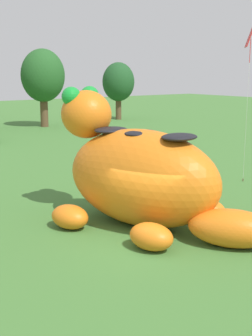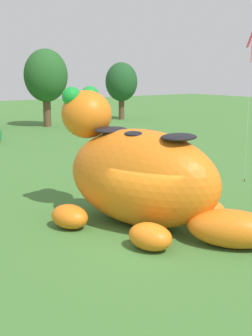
# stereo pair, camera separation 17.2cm
# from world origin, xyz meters

# --- Properties ---
(ground_plane) EXTENTS (160.00, 160.00, 0.00)m
(ground_plane) POSITION_xyz_m (0.00, 0.00, 0.00)
(ground_plane) COLOR #427533
(giant_inflatable_creature) EXTENTS (7.26, 9.65, 5.33)m
(giant_inflatable_creature) POSITION_xyz_m (1.37, 1.46, 1.95)
(giant_inflatable_creature) COLOR orange
(giant_inflatable_creature) RESTS_ON ground
(tree_centre) EXTENTS (4.71, 4.71, 8.35)m
(tree_centre) POSITION_xyz_m (13.08, 33.52, 5.46)
(tree_centre) COLOR brown
(tree_centre) RESTS_ON ground
(tree_centre_right) EXTENTS (3.99, 3.99, 7.08)m
(tree_centre_right) POSITION_xyz_m (24.15, 35.05, 4.63)
(tree_centre_right) COLOR brown
(tree_centre_right) RESTS_ON ground
(spectator_near_inflatable) EXTENTS (0.38, 0.26, 1.71)m
(spectator_near_inflatable) POSITION_xyz_m (9.56, 11.61, 0.85)
(spectator_near_inflatable) COLOR #2D334C
(spectator_near_inflatable) RESTS_ON ground
(tethered_flying_kite) EXTENTS (1.13, 1.13, 8.60)m
(tethered_flying_kite) POSITION_xyz_m (10.35, 3.79, 7.75)
(tethered_flying_kite) COLOR brown
(tethered_flying_kite) RESTS_ON ground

